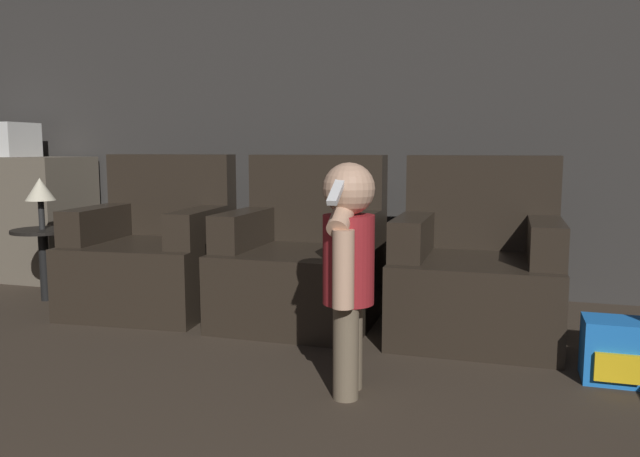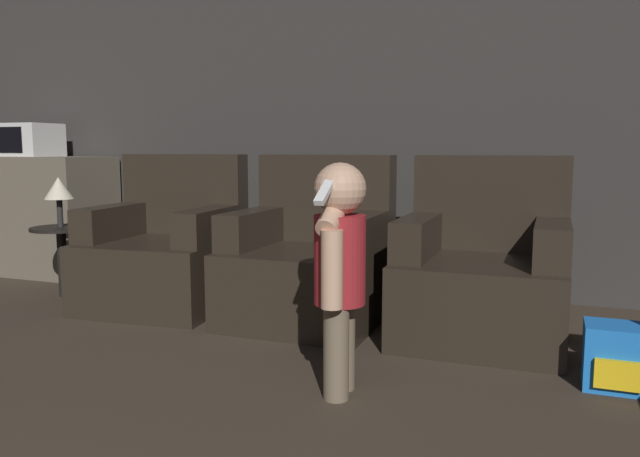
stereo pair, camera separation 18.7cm
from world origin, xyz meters
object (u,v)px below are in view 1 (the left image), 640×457
(armchair_right, at_px, (477,273))
(toy_backpack, at_px, (614,351))
(armchair_left, at_px, (154,255))
(microwave, at_px, (1,140))
(person_toddler, at_px, (348,260))
(lamp, at_px, (40,190))
(armchair_middle, at_px, (303,263))

(armchair_right, xyz_separation_m, toy_backpack, (0.58, -0.53, -0.19))
(armchair_left, distance_m, toy_backpack, 2.53)
(microwave, bearing_deg, armchair_left, -18.51)
(person_toddler, distance_m, microwave, 3.43)
(armchair_right, bearing_deg, toy_backpack, -42.08)
(armchair_right, xyz_separation_m, microwave, (-3.48, 0.53, 0.70))
(armchair_right, relative_size, lamp, 2.87)
(armchair_middle, xyz_separation_m, toy_backpack, (1.52, -0.53, -0.19))
(toy_backpack, xyz_separation_m, microwave, (-4.06, 1.06, 0.89))
(armchair_middle, xyz_separation_m, armchair_right, (0.94, 0.00, 0.00))
(armchair_left, bearing_deg, armchair_middle, -4.48)
(armchair_middle, distance_m, microwave, 2.69)
(toy_backpack, relative_size, microwave, 0.57)
(armchair_right, distance_m, person_toddler, 1.09)
(armchair_right, bearing_deg, lamp, -178.53)
(armchair_left, xyz_separation_m, microwave, (-1.59, 0.53, 0.70))
(person_toddler, xyz_separation_m, toy_backpack, (1.02, 0.45, -0.40))
(person_toddler, relative_size, microwave, 2.00)
(armchair_middle, height_order, toy_backpack, armchair_middle)
(armchair_middle, height_order, person_toddler, armchair_middle)
(armchair_left, distance_m, armchair_right, 1.88)
(armchair_right, bearing_deg, armchair_left, -179.76)
(toy_backpack, bearing_deg, armchair_left, 167.93)
(armchair_right, height_order, microwave, microwave)
(armchair_right, height_order, toy_backpack, armchair_right)
(armchair_left, bearing_deg, person_toddler, -38.41)
(microwave, bearing_deg, lamp, -35.07)
(toy_backpack, bearing_deg, microwave, 165.35)
(microwave, xyz_separation_m, lamp, (0.84, -0.59, -0.32))
(armchair_left, xyz_separation_m, armchair_middle, (0.94, 0.00, 0.00))
(microwave, bearing_deg, person_toddler, -26.36)
(armchair_middle, bearing_deg, lamp, -177.80)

